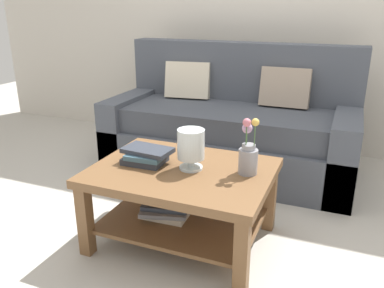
{
  "coord_description": "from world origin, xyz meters",
  "views": [
    {
      "loc": [
        0.85,
        -2.26,
        1.37
      ],
      "look_at": [
        0.01,
        -0.2,
        0.58
      ],
      "focal_mm": 36.9,
      "sensor_mm": 36.0,
      "label": 1
    }
  ],
  "objects_px": {
    "glass_hurricane_vase": "(191,146)",
    "couch": "(231,128)",
    "book_stack_main": "(146,155)",
    "flower_pitcher": "(248,154)",
    "coffee_table": "(181,190)"
  },
  "relations": [
    {
      "from": "couch",
      "to": "book_stack_main",
      "type": "relative_size",
      "value": 6.85
    },
    {
      "from": "glass_hurricane_vase",
      "to": "flower_pitcher",
      "type": "bearing_deg",
      "value": 10.67
    },
    {
      "from": "flower_pitcher",
      "to": "glass_hurricane_vase",
      "type": "bearing_deg",
      "value": -169.33
    },
    {
      "from": "couch",
      "to": "glass_hurricane_vase",
      "type": "relative_size",
      "value": 8.7
    },
    {
      "from": "coffee_table",
      "to": "glass_hurricane_vase",
      "type": "bearing_deg",
      "value": 16.13
    },
    {
      "from": "glass_hurricane_vase",
      "to": "flower_pitcher",
      "type": "distance_m",
      "value": 0.32
    },
    {
      "from": "couch",
      "to": "flower_pitcher",
      "type": "xyz_separation_m",
      "value": [
        0.44,
        -1.14,
        0.23
      ]
    },
    {
      "from": "glass_hurricane_vase",
      "to": "book_stack_main",
      "type": "bearing_deg",
      "value": -176.43
    },
    {
      "from": "glass_hurricane_vase",
      "to": "couch",
      "type": "bearing_deg",
      "value": 95.65
    },
    {
      "from": "flower_pitcher",
      "to": "couch",
      "type": "bearing_deg",
      "value": 110.93
    },
    {
      "from": "glass_hurricane_vase",
      "to": "flower_pitcher",
      "type": "relative_size",
      "value": 0.73
    },
    {
      "from": "coffee_table",
      "to": "couch",
      "type": "bearing_deg",
      "value": 92.94
    },
    {
      "from": "couch",
      "to": "coffee_table",
      "type": "bearing_deg",
      "value": -87.06
    },
    {
      "from": "glass_hurricane_vase",
      "to": "flower_pitcher",
      "type": "height_order",
      "value": "flower_pitcher"
    },
    {
      "from": "couch",
      "to": "book_stack_main",
      "type": "height_order",
      "value": "couch"
    }
  ]
}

